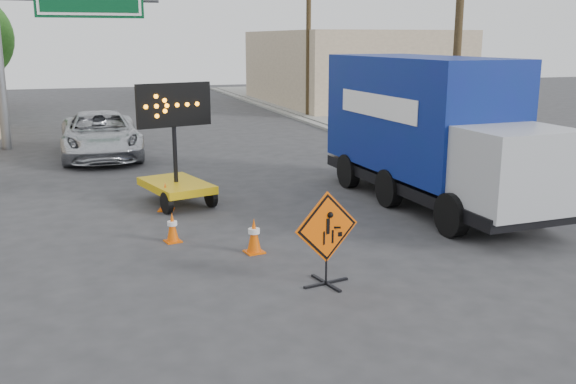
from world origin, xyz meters
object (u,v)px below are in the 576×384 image
construction_sign (327,236)px  box_truck (430,139)px  arrow_board (176,178)px  pickup_truck (100,135)px

construction_sign → box_truck: size_ratio=0.21×
arrow_board → pickup_truck: (-1.51, 7.60, 0.11)m
arrow_board → box_truck: box_truck is taller
construction_sign → pickup_truck: 14.30m
construction_sign → arrow_board: arrow_board is taller
arrow_board → pickup_truck: bearing=86.3°
construction_sign → arrow_board: size_ratio=0.54×
box_truck → construction_sign: bearing=-138.3°
pickup_truck → arrow_board: bearing=-78.5°
construction_sign → pickup_truck: bearing=91.2°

